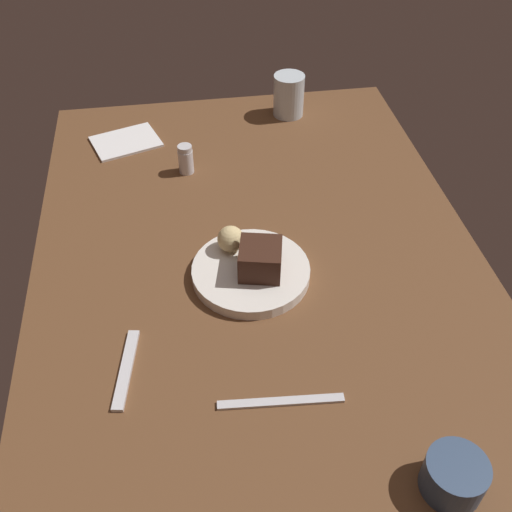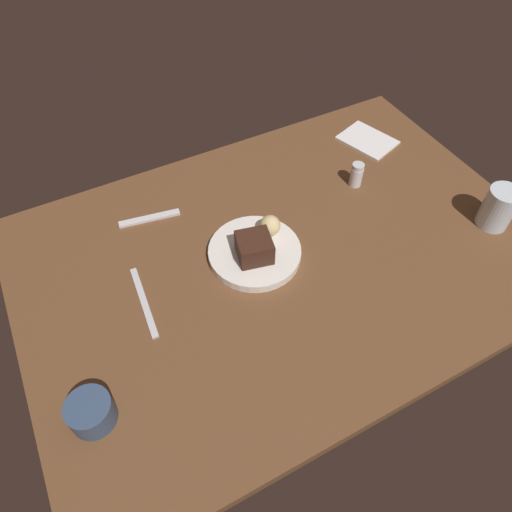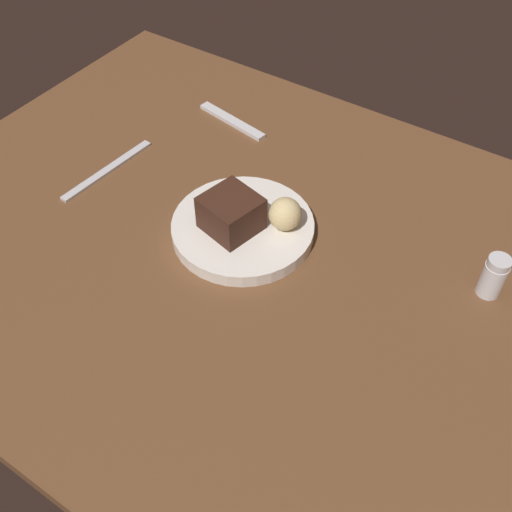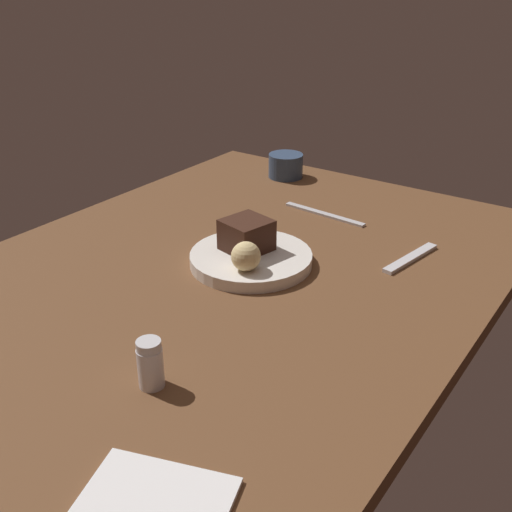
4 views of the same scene
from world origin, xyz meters
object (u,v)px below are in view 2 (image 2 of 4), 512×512
object	(u,v)px
salt_shaker	(356,175)
dessert_spoon	(150,218)
coffee_cup	(91,412)
folded_napkin	(367,140)
bread_roll	(270,226)
butter_knife	(144,302)
chocolate_cake_slice	(254,248)
water_glass	(499,208)
dessert_plate	(255,252)

from	to	relation	value
salt_shaker	dessert_spoon	size ratio (longest dim) A/B	0.44
coffee_cup	folded_napkin	size ratio (longest dim) A/B	0.55
dessert_spoon	folded_napkin	distance (cm)	66.26
bread_roll	dessert_spoon	world-z (taller)	bread_roll
bread_roll	butter_knife	distance (cm)	32.99
bread_roll	dessert_spoon	xyz separation A→B (cm)	(23.14, -19.35, -4.22)
chocolate_cake_slice	coffee_cup	distance (cm)	46.25
water_glass	dessert_spoon	world-z (taller)	water_glass
dessert_plate	bread_roll	bearing A→B (deg)	-152.15
dessert_plate	folded_napkin	world-z (taller)	dessert_plate
folded_napkin	dessert_plate	bearing A→B (deg)	25.08
coffee_cup	folded_napkin	world-z (taller)	coffee_cup
salt_shaker	water_glass	world-z (taller)	water_glass
salt_shaker	chocolate_cake_slice	bearing A→B (deg)	16.99
dessert_plate	water_glass	size ratio (longest dim) A/B	2.06
bread_roll	water_glass	world-z (taller)	water_glass
dessert_plate	salt_shaker	bearing A→B (deg)	-164.98
coffee_cup	folded_napkin	distance (cm)	101.40
dessert_plate	salt_shaker	world-z (taller)	salt_shaker
salt_shaker	coffee_cup	distance (cm)	83.21
chocolate_cake_slice	salt_shaker	distance (cm)	37.19
salt_shaker	butter_knife	size ratio (longest dim) A/B	0.35
chocolate_cake_slice	coffee_cup	size ratio (longest dim) A/B	0.91
bread_roll	butter_knife	xyz separation A→B (cm)	(32.53, 3.43, -4.32)
folded_napkin	coffee_cup	bearing A→B (deg)	25.15
water_glass	salt_shaker	bearing A→B (deg)	-51.71
dessert_plate	dessert_spoon	xyz separation A→B (cm)	(17.63, -22.26, -0.71)
water_glass	folded_napkin	world-z (taller)	water_glass
bread_roll	salt_shaker	world-z (taller)	bread_roll
water_glass	coffee_cup	xyz separation A→B (cm)	(99.11, 2.58, -2.33)
folded_napkin	salt_shaker	bearing A→B (deg)	43.89
dessert_plate	butter_knife	bearing A→B (deg)	1.10
bread_roll	water_glass	bearing A→B (deg)	157.74
coffee_cup	dessert_spoon	world-z (taller)	coffee_cup
water_glass	folded_napkin	bearing A→B (deg)	-79.70
dessert_plate	salt_shaker	distance (cm)	35.93
dessert_spoon	bread_roll	bearing A→B (deg)	149.83
salt_shaker	butter_knife	bearing A→B (deg)	9.04
bread_roll	salt_shaker	size ratio (longest dim) A/B	0.74
dessert_plate	water_glass	world-z (taller)	water_glass
dessert_plate	chocolate_cake_slice	bearing A→B (deg)	60.15
coffee_cup	salt_shaker	bearing A→B (deg)	-159.15
dessert_plate	salt_shaker	size ratio (longest dim) A/B	3.22
salt_shaker	bread_roll	bearing A→B (deg)	12.36
bread_roll	water_glass	distance (cm)	54.54
coffee_cup	chocolate_cake_slice	bearing A→B (deg)	-156.05
dessert_plate	folded_napkin	xyz separation A→B (cm)	(-48.63, -22.75, -0.76)
dessert_plate	coffee_cup	world-z (taller)	coffee_cup
chocolate_cake_slice	coffee_cup	world-z (taller)	chocolate_cake_slice
butter_knife	dessert_plate	bearing A→B (deg)	95.63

